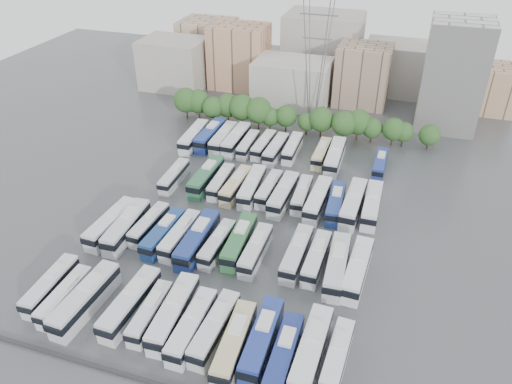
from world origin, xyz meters
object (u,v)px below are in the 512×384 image
(bus_r1_s0, at_px, (111,223))
(bus_r2_s3, at_px, (206,176))
(bus_r1_s13, at_px, (357,269))
(bus_r2_s8, at_px, (283,194))
(bus_r0_s2, at_px, (85,299))
(bus_r1_s3, at_px, (164,233))
(bus_r1_s4, at_px, (180,235))
(bus_r3_s2, at_px, (223,138))
(bus_r2_s1, at_px, (174,176))
(bus_r2_s10, at_px, (318,200))
(bus_r1_s12, at_px, (337,265))
(bus_r0_s12, at_px, (311,351))
(bus_r1_s2, at_px, (149,224))
(bus_r3_s5, at_px, (264,145))
(bus_r0_s4, at_px, (130,303))
(bus_r0_s10, at_px, (262,340))
(bus_r2_s13, at_px, (372,205))
(bus_r0_s7, at_px, (192,326))
(bus_r1_s1, at_px, (127,226))
(bus_r3_s0, at_px, (194,136))
(bus_r3_s9, at_px, (321,153))
(electricity_pylon, at_px, (317,49))
(bus_r2_s6, at_px, (252,187))
(bus_r1_s7, at_px, (239,241))
(bus_r0_s13, at_px, (337,356))
(bus_r3_s6, at_px, (276,149))
(bus_r1_s10, at_px, (297,253))
(bus_r2_s11, at_px, (336,203))
(bus_r1_s11, at_px, (316,258))
(bus_r2_s5, at_px, (236,185))
(bus_r2_s4, at_px, (221,182))
(bus_r2_s9, at_px, (302,194))
(apartment_tower, at_px, (453,75))
(bus_r2_s7, at_px, (269,189))
(bus_r1_s5, at_px, (198,239))
(bus_r3_s10, at_px, (335,156))
(bus_r3_s13, at_px, (380,164))
(bus_r3_s1, at_px, (210,135))
(bus_r0_s8, at_px, (215,328))
(bus_r0_s6, at_px, (174,313))
(bus_r0_s11, at_px, (284,355))
(bus_r3_s3, at_px, (236,139))
(bus_r0_s1, at_px, (65,296))

(bus_r1_s0, height_order, bus_r2_s3, bus_r2_s3)
(bus_r1_s13, height_order, bus_r2_s8, bus_r1_s13)
(bus_r0_s2, xyz_separation_m, bus_r1_s3, (3.41, 17.84, -0.25))
(bus_r1_s4, relative_size, bus_r3_s2, 0.94)
(bus_r2_s1, xyz_separation_m, bus_r2_s10, (29.76, 0.06, 0.30))
(bus_r1_s12, xyz_separation_m, bus_r2_s3, (-29.99, 18.94, -0.02))
(bus_r0_s12, relative_size, bus_r1_s12, 1.01)
(bus_r1_s2, relative_size, bus_r3_s5, 0.97)
(bus_r0_s4, height_order, bus_r0_s10, bus_r0_s10)
(bus_r1_s3, relative_size, bus_r2_s13, 0.93)
(bus_r0_s10, relative_size, bus_r3_s5, 1.16)
(bus_r0_s7, xyz_separation_m, bus_r1_s1, (-20.04, 17.18, 0.14))
(bus_r1_s13, xyz_separation_m, bus_r3_s0, (-42.97, 34.76, -0.00))
(bus_r3_s9, bearing_deg, electricity_pylon, 108.61)
(bus_r1_s12, xyz_separation_m, bus_r2_s6, (-20.04, 18.22, -0.10))
(bus_r1_s7, distance_m, bus_r2_s13, 26.56)
(bus_r0_s13, bearing_deg, bus_r3_s6, 116.13)
(bus_r1_s10, bearing_deg, bus_r2_s11, 79.39)
(bus_r2_s6, relative_size, bus_r3_s5, 1.13)
(bus_r1_s11, bearing_deg, bus_r2_s5, 140.72)
(bus_r1_s2, distance_m, bus_r2_s11, 34.28)
(bus_r2_s11, bearing_deg, bus_r1_s11, -93.16)
(bus_r2_s4, xyz_separation_m, bus_r2_s9, (16.52, 0.41, 0.01))
(bus_r3_s6, bearing_deg, apartment_tower, 41.38)
(bus_r0_s13, xyz_separation_m, bus_r2_s7, (-19.80, 35.87, -0.01))
(bus_r2_s13, relative_size, bus_r3_s2, 1.02)
(bus_r1_s7, bearing_deg, bus_r1_s5, -167.16)
(bus_r2_s7, xyz_separation_m, bus_r3_s10, (9.99, 16.39, 0.37))
(bus_r1_s11, distance_m, bus_r3_s13, 35.19)
(bus_r0_s13, relative_size, bus_r2_s6, 0.88)
(bus_r0_s4, distance_m, bus_r3_s5, 53.59)
(bus_r1_s12, relative_size, bus_r1_s13, 1.02)
(bus_r0_s2, relative_size, bus_r3_s1, 1.03)
(bus_r3_s10, bearing_deg, bus_r2_s10, -91.53)
(bus_r3_s0, xyz_separation_m, bus_r3_s5, (16.57, 1.49, -0.29))
(bus_r0_s8, bearing_deg, bus_r2_s7, 97.55)
(bus_r2_s5, height_order, bus_r3_s6, bus_r3_s6)
(bus_r0_s6, xyz_separation_m, bus_r3_s10, (13.19, 52.13, 0.03))
(bus_r1_s7, bearing_deg, bus_r1_s2, 177.66)
(bus_r1_s3, xyz_separation_m, bus_r3_s10, (23.00, 35.82, 0.22))
(bus_r2_s3, bearing_deg, bus_r2_s4, -7.42)
(bus_r2_s3, bearing_deg, electricity_pylon, 70.32)
(bus_r2_s11, xyz_separation_m, bus_r3_s6, (-16.60, 17.47, 0.01))
(bus_r0_s13, height_order, bus_r3_s1, bus_r3_s1)
(bus_r2_s6, bearing_deg, bus_r0_s7, -87.52)
(bus_r2_s5, distance_m, bus_r2_s13, 26.40)
(apartment_tower, height_order, bus_r0_s11, apartment_tower)
(bus_r2_s4, relative_size, bus_r3_s3, 0.84)
(bus_r0_s1, bearing_deg, electricity_pylon, 74.62)
(bus_r2_s5, xyz_separation_m, bus_r3_s9, (13.32, 18.57, -0.10))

